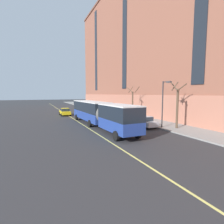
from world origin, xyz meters
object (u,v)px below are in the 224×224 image
object	(u,v)px
parked_car_red_0	(94,109)
parked_car_silver_2	(143,121)
street_lamp	(164,99)
street_tree_far_uptown	(133,102)
parked_car_black_3	(103,111)
city_bus	(99,112)
parked_car_white_1	(121,116)
taxi_cab	(65,112)
street_tree_mid_block	(177,105)

from	to	relation	value
parked_car_red_0	parked_car_silver_2	size ratio (longest dim) A/B	0.94
parked_car_red_0	street_lamp	xyz separation A→B (m)	(1.84, -23.78, 3.16)
street_tree_far_uptown	parked_car_black_3	bearing A→B (deg)	114.02
street_tree_far_uptown	city_bus	bearing A→B (deg)	-148.02
parked_car_black_3	street_lamp	distance (m)	17.99
parked_car_black_3	street_lamp	world-z (taller)	street_lamp
street_tree_far_uptown	street_lamp	xyz separation A→B (m)	(-1.44, -10.38, 0.85)
parked_car_white_1	street_lamp	bearing A→B (deg)	-79.36
city_bus	parked_car_white_1	world-z (taller)	city_bus
parked_car_red_0	taxi_cab	size ratio (longest dim) A/B	1.03
parked_car_white_1	parked_car_black_3	size ratio (longest dim) A/B	1.03
parked_car_white_1	taxi_cab	bearing A→B (deg)	125.71
street_lamp	parked_car_red_0	bearing A→B (deg)	94.41
city_bus	parked_car_silver_2	size ratio (longest dim) A/B	3.85
parked_car_black_3	parked_car_silver_2	bearing A→B (deg)	-89.88
parked_car_white_1	parked_car_silver_2	world-z (taller)	same
city_bus	parked_car_red_0	distance (m)	19.69
street_tree_mid_block	street_lamp	xyz separation A→B (m)	(-1.42, 0.92, 0.79)
parked_car_black_3	street_lamp	xyz separation A→B (m)	(1.79, -17.62, 3.16)
street_tree_mid_block	taxi_cab	bearing A→B (deg)	117.87
parked_car_red_0	parked_car_white_1	distance (m)	14.88
parked_car_black_3	street_tree_far_uptown	xyz separation A→B (m)	(3.23, -7.24, 2.31)
parked_car_white_1	parked_car_silver_2	bearing A→B (deg)	-90.72
street_lamp	city_bus	bearing A→B (deg)	146.19
street_tree_mid_block	street_lamp	size ratio (longest dim) A/B	0.99
parked_car_red_0	street_tree_mid_block	world-z (taller)	street_tree_mid_block
parked_car_red_0	street_tree_far_uptown	size ratio (longest dim) A/B	0.77
parked_car_white_1	street_tree_far_uptown	distance (m)	4.15
taxi_cab	street_tree_far_uptown	world-z (taller)	street_tree_far_uptown
parked_car_silver_2	parked_car_black_3	world-z (taller)	same
parked_car_white_1	parked_car_black_3	world-z (taller)	same
city_bus	parked_car_red_0	world-z (taller)	city_bus
parked_car_silver_2	city_bus	bearing A→B (deg)	152.93
street_tree_far_uptown	parked_car_silver_2	bearing A→B (deg)	-111.02
taxi_cab	street_tree_far_uptown	size ratio (longest dim) A/B	0.75
parked_car_red_0	parked_car_black_3	size ratio (longest dim) A/B	0.97
taxi_cab	parked_car_silver_2	bearing A→B (deg)	-66.28
taxi_cab	street_tree_far_uptown	xyz separation A→B (m)	(11.06, -9.58, 2.31)
parked_car_red_0	taxi_cab	world-z (taller)	same
parked_car_silver_2	street_tree_mid_block	world-z (taller)	street_tree_mid_block
parked_car_black_3	street_tree_mid_block	size ratio (longest dim) A/B	0.77
parked_car_red_0	parked_car_silver_2	world-z (taller)	same
parked_car_red_0	street_tree_far_uptown	xyz separation A→B (m)	(3.27, -13.40, 2.31)
parked_car_red_0	street_tree_mid_block	bearing A→B (deg)	-82.49
city_bus	parked_car_red_0	bearing A→B (deg)	73.78
street_tree_far_uptown	street_tree_mid_block	bearing A→B (deg)	-90.09
taxi_cab	parked_car_red_0	bearing A→B (deg)	26.13
parked_car_white_1	city_bus	bearing A→B (deg)	-144.77
parked_car_red_0	parked_car_black_3	bearing A→B (deg)	-89.58
street_tree_mid_block	parked_car_red_0	bearing A→B (deg)	97.51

